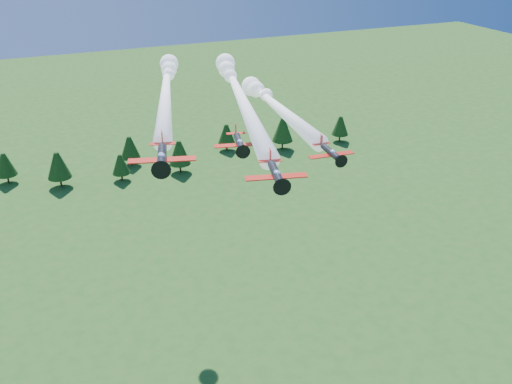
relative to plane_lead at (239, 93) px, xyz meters
name	(u,v)px	position (x,y,z in m)	size (l,w,h in m)	color
plane_lead	(239,93)	(0.00, 0.00, 0.00)	(17.83, 56.24, 3.70)	black
plane_left	(166,89)	(-9.42, 10.42, -1.04)	(19.34, 53.69, 3.70)	black
plane_right	(274,104)	(7.72, 3.05, -3.72)	(7.99, 40.67, 3.70)	black
plane_slot	(239,142)	(-4.58, -11.83, -3.56)	(7.39, 8.14, 2.58)	black
treeline	(131,154)	(-3.44, 90.39, -44.36)	(168.44, 20.90, 11.63)	#382314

